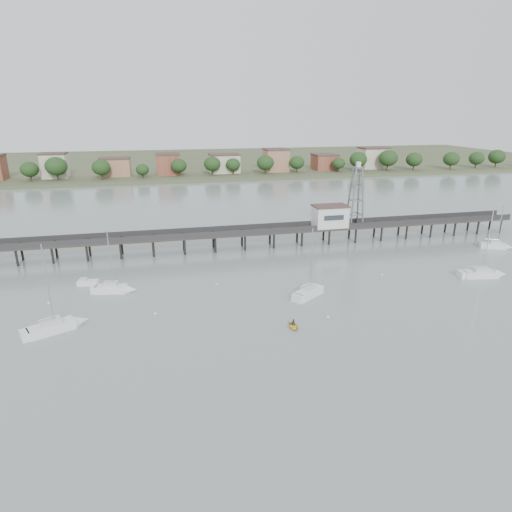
# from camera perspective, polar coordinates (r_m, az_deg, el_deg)

# --- Properties ---
(ground_plane) EXTENTS (500.00, 500.00, 0.00)m
(ground_plane) POSITION_cam_1_polar(r_m,az_deg,el_deg) (49.14, 8.66, -20.37)
(ground_plane) COLOR gray
(ground_plane) RESTS_ON ground
(pier) EXTENTS (150.00, 5.00, 5.50)m
(pier) POSITION_cam_1_polar(r_m,az_deg,el_deg) (100.08, -3.64, 3.02)
(pier) COLOR #2D2823
(pier) RESTS_ON ground
(pier_building) EXTENTS (8.40, 5.40, 5.30)m
(pier_building) POSITION_cam_1_polar(r_m,az_deg,el_deg) (106.06, 9.83, 5.28)
(pier_building) COLOR silver
(pier_building) RESTS_ON ground
(lattice_tower) EXTENTS (3.20, 3.20, 15.50)m
(lattice_tower) POSITION_cam_1_polar(r_m,az_deg,el_deg) (107.79, 13.19, 7.69)
(lattice_tower) COLOR slate
(lattice_tower) RESTS_ON ground
(sailboat_e) EXTENTS (6.67, 4.40, 10.87)m
(sailboat_e) POSITION_cam_1_polar(r_m,az_deg,el_deg) (116.23, 29.61, 1.18)
(sailboat_e) COLOR white
(sailboat_e) RESTS_ON ground
(sailboat_b) EXTENTS (7.49, 3.43, 12.04)m
(sailboat_b) POSITION_cam_1_polar(r_m,az_deg,el_deg) (80.71, -18.01, -4.20)
(sailboat_b) COLOR white
(sailboat_b) RESTS_ON ground
(sailboat_c) EXTENTS (7.74, 6.31, 12.97)m
(sailboat_c) POSITION_cam_1_polar(r_m,az_deg,el_deg) (76.66, 7.58, -4.63)
(sailboat_c) COLOR white
(sailboat_c) RESTS_ON ground
(sailboat_a) EXTENTS (8.87, 6.02, 14.22)m
(sailboat_a) POSITION_cam_1_polar(r_m,az_deg,el_deg) (70.62, -24.47, -8.40)
(sailboat_a) COLOR white
(sailboat_a) RESTS_ON ground
(sailboat_d) EXTENTS (8.93, 3.94, 14.22)m
(sailboat_d) POSITION_cam_1_polar(r_m,az_deg,el_deg) (95.23, 28.42, -2.11)
(sailboat_d) COLOR white
(sailboat_d) RESTS_ON ground
(white_tender) EXTENTS (4.00, 2.11, 1.48)m
(white_tender) POSITION_cam_1_polar(r_m,az_deg,el_deg) (86.03, -21.53, -3.32)
(white_tender) COLOR white
(white_tender) RESTS_ON ground
(yellow_dinghy) EXTENTS (1.96, 0.59, 2.74)m
(yellow_dinghy) POSITION_cam_1_polar(r_m,az_deg,el_deg) (65.31, 4.99, -9.51)
(yellow_dinghy) COLOR yellow
(yellow_dinghy) RESTS_ON ground
(dinghy_occupant) EXTENTS (0.71, 1.28, 0.29)m
(dinghy_occupant) POSITION_cam_1_polar(r_m,az_deg,el_deg) (65.31, 4.99, -9.51)
(dinghy_occupant) COLOR black
(dinghy_occupant) RESTS_ON ground
(mooring_buoys) EXTENTS (78.64, 18.95, 0.39)m
(mooring_buoys) POSITION_cam_1_polar(r_m,az_deg,el_deg) (74.90, 2.88, -5.53)
(mooring_buoys) COLOR beige
(mooring_buoys) RESTS_ON ground
(far_shore) EXTENTS (500.00, 170.00, 10.40)m
(far_shore) POSITION_cam_1_polar(r_m,az_deg,el_deg) (276.80, -9.74, 12.26)
(far_shore) COLOR #475133
(far_shore) RESTS_ON ground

